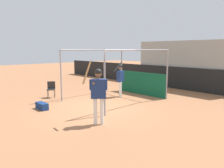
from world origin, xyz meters
TOP-DOWN VIEW (x-y plane):
  - ground_plane at (0.00, 0.00)m, footprint 60.00×60.00m
  - outfield_wall at (0.00, 6.74)m, footprint 24.00×0.12m
  - bleacher_section at (0.00, 8.40)m, footprint 6.50×3.20m
  - batting_cage at (-0.53, 2.88)m, footprint 3.29×4.20m
  - player_batter at (-0.92, 2.38)m, footprint 0.61×0.81m
  - player_waiting at (1.69, -1.25)m, footprint 0.64×0.79m
  - folding_chair at (-3.26, -0.42)m, footprint 0.55×0.55m
  - equipment_bag at (-1.41, -1.82)m, footprint 0.70×0.28m

SIDE VIEW (x-z plane):
  - ground_plane at x=0.00m, z-range 0.00..0.00m
  - equipment_bag at x=-1.41m, z-range 0.00..0.28m
  - folding_chair at x=-3.26m, z-range 0.10..0.94m
  - outfield_wall at x=0.00m, z-range 0.00..1.40m
  - player_batter at x=-0.92m, z-range 0.11..1.95m
  - player_waiting at x=1.69m, z-range 0.09..2.23m
  - batting_cage at x=-0.53m, z-range -0.09..2.42m
  - bleacher_section at x=0.00m, z-range 0.00..3.08m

